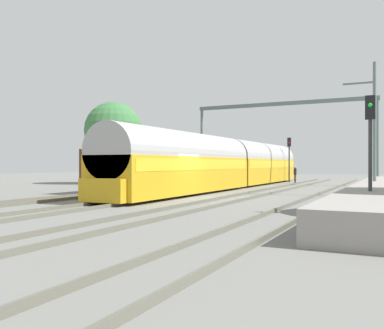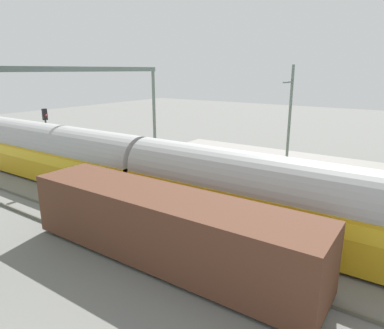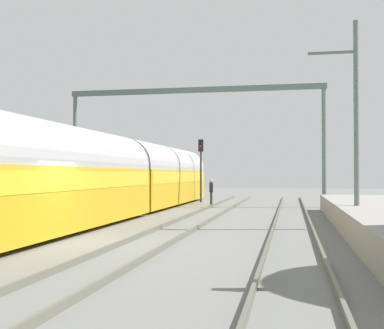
{
  "view_description": "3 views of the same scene",
  "coord_description": "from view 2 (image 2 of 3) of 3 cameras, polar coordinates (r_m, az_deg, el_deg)",
  "views": [
    {
      "loc": [
        10.15,
        -21.8,
        1.94
      ],
      "look_at": [
        -2.13,
        3.25,
        1.89
      ],
      "focal_mm": 39.73,
      "sensor_mm": 36.0,
      "label": 1
    },
    {
      "loc": [
        -16.47,
        -2.94,
        7.65
      ],
      "look_at": [
        -0.82,
        7.77,
        2.47
      ],
      "focal_mm": 32.58,
      "sensor_mm": 36.0,
      "label": 2
    },
    {
      "loc": [
        6.34,
        -14.52,
        2.12
      ],
      "look_at": [
        -1.07,
        23.29,
        2.82
      ],
      "focal_mm": 47.32,
      "sensor_mm": 36.0,
      "label": 3
    }
  ],
  "objects": [
    {
      "name": "person_crossing",
      "position": [
        29.5,
        -17.86,
        1.57
      ],
      "size": [
        0.28,
        0.42,
        1.73
      ],
      "rotation": [
        0.0,
        0.0,
        4.8
      ],
      "color": "#3A3A3A",
      "rests_on": "ground"
    },
    {
      "name": "catenary_gantry",
      "position": [
        26.99,
        -18.22,
        10.91
      ],
      "size": [
        17.2,
        0.28,
        7.86
      ],
      "color": "slate",
      "rests_on": "ground"
    },
    {
      "name": "ground",
      "position": [
        18.4,
        22.34,
        -10.52
      ],
      "size": [
        120.0,
        120.0,
        0.0
      ],
      "primitive_type": "plane",
      "color": "slate"
    },
    {
      "name": "platform",
      "position": [
        28.08,
        23.05,
        -0.82
      ],
      "size": [
        4.4,
        28.0,
        0.9
      ],
      "color": "gray",
      "rests_on": "ground"
    },
    {
      "name": "catenary_pole_east_mid",
      "position": [
        26.86,
        15.65,
        7.24
      ],
      "size": [
        1.9,
        0.2,
        8.0
      ],
      "color": "slate",
      "rests_on": "ground"
    },
    {
      "name": "passenger_train",
      "position": [
        20.3,
        -7.92,
        -1.11
      ],
      "size": [
        2.93,
        32.85,
        3.82
      ],
      "color": "gold",
      "rests_on": "ground"
    },
    {
      "name": "track_far_east",
      "position": [
        24.27,
        25.69,
        -4.46
      ],
      "size": [
        1.52,
        60.0,
        0.16
      ],
      "color": "#5D5C4F",
      "rests_on": "ground"
    },
    {
      "name": "track_west",
      "position": [
        16.48,
        20.69,
        -13.14
      ],
      "size": [
        1.51,
        60.0,
        0.16
      ],
      "color": "#5D5C4F",
      "rests_on": "ground"
    },
    {
      "name": "railway_signal_far",
      "position": [
        30.44,
        -22.73,
        5.32
      ],
      "size": [
        0.36,
        0.3,
        4.66
      ],
      "color": "#2D2D33",
      "rests_on": "ground"
    },
    {
      "name": "track_far_west",
      "position": [
        12.93,
        15.68,
        -21.18
      ],
      "size": [
        1.52,
        60.0,
        0.16
      ],
      "color": "#5D5C4F",
      "rests_on": "ground"
    },
    {
      "name": "freight_car",
      "position": [
        14.41,
        -4.56,
        -10.15
      ],
      "size": [
        2.8,
        13.0,
        2.7
      ],
      "color": "#563323",
      "rests_on": "ground"
    },
    {
      "name": "track_east",
      "position": [
        20.3,
        23.7,
        -7.98
      ],
      "size": [
        1.51,
        60.0,
        0.16
      ],
      "color": "#5D5C4F",
      "rests_on": "ground"
    }
  ]
}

